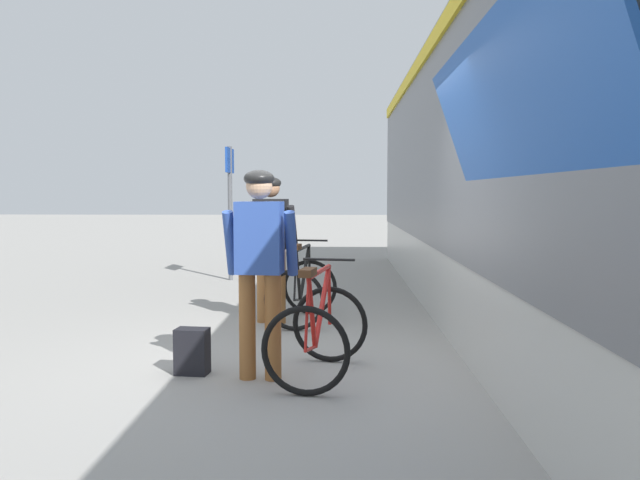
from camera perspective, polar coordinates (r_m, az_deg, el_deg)
ground_plane at (r=5.92m, az=-1.72°, el=-11.17°), size 80.00×80.00×0.00m
train_car at (r=7.16m, az=23.64°, el=7.05°), size 3.32×17.21×3.88m
cyclist_near_in_blue at (r=5.32m, az=-5.43°, el=-1.36°), size 0.63×0.35×1.76m
cyclist_far_in_dark at (r=7.66m, az=-4.42°, el=0.36°), size 0.65×0.39×1.76m
bicycle_near_red at (r=5.44m, az=-0.13°, el=-8.18°), size 0.88×1.18×0.99m
bicycle_far_black at (r=7.74m, az=-1.59°, el=-4.45°), size 0.84×1.15×0.99m
backpack_on_platform at (r=5.70m, az=-11.39°, el=-9.76°), size 0.30×0.21×0.40m
platform_sign_post at (r=11.51m, az=-8.08°, el=4.46°), size 0.08×0.70×2.40m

